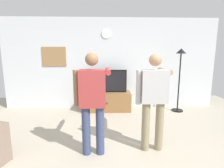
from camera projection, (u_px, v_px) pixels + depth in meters
ground_plane at (118, 164)px, 2.76m from camera, size 8.40×8.40×0.00m
back_wall at (111, 64)px, 5.41m from camera, size 6.40×0.10×2.70m
tv_stand at (107, 101)px, 5.26m from camera, size 1.38×0.58×0.54m
television at (107, 81)px, 5.19m from camera, size 1.16×0.07×0.66m
wall_clock at (106, 34)px, 5.18m from camera, size 0.28×0.03×0.28m
framed_picture at (54, 57)px, 5.24m from camera, size 0.70×0.04×0.56m
floor_lamp at (180, 67)px, 5.01m from camera, size 0.32×0.32×1.81m
person_standing_nearer_lamp at (93, 98)px, 2.89m from camera, size 0.60×0.78×1.71m
person_standing_nearer_couch at (154, 97)px, 3.03m from camera, size 0.62×0.78×1.70m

